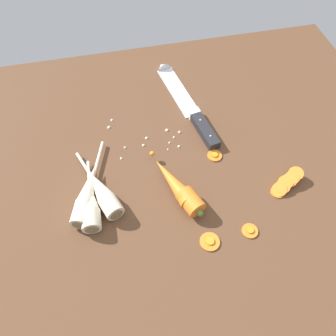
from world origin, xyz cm
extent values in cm
cube|color=brown|center=(0.00, 0.00, -2.00)|extent=(120.00, 90.00, 4.00)
cube|color=silver|center=(8.53, 23.46, 0.25)|extent=(7.83, 20.46, 0.50)
cone|color=silver|center=(6.57, 34.49, 0.25)|extent=(4.42, 3.65, 3.96)
cube|color=silver|center=(10.28, 13.61, 1.10)|extent=(3.24, 2.48, 2.20)
cube|color=#232328|center=(11.42, 7.21, 1.10)|extent=(4.68, 11.32, 2.20)
sphere|color=silver|center=(10.93, 9.97, 2.20)|extent=(0.50, 0.50, 0.50)
sphere|color=silver|center=(11.91, 4.46, 2.20)|extent=(0.50, 0.50, 0.50)
cylinder|color=orange|center=(2.70, -11.89, 2.10)|extent=(5.85, 6.53, 4.20)
cone|color=orange|center=(0.38, -5.86, 2.10)|extent=(8.36, 13.49, 3.99)
sphere|color=orange|center=(-2.77, 2.34, 2.10)|extent=(1.20, 1.20, 1.20)
cylinder|color=#5B7F3D|center=(3.88, -14.96, 2.10)|extent=(1.48, 1.36, 1.20)
cylinder|color=beige|center=(-13.80, -9.29, 2.00)|extent=(5.37, 5.72, 4.00)
cone|color=beige|center=(-16.06, -3.29, 2.00)|extent=(6.45, 9.01, 3.80)
cylinder|color=beige|center=(-18.38, 2.84, 1.10)|extent=(3.78, 8.54, 0.70)
cylinder|color=#7A6647|center=(-12.99, -11.44, 2.00)|extent=(2.73, 1.27, 2.80)
cylinder|color=beige|center=(-18.16, -11.61, 2.00)|extent=(4.15, 4.33, 4.00)
cone|color=beige|center=(-17.95, -5.78, 2.00)|extent=(4.06, 7.59, 3.80)
cylinder|color=beige|center=(-17.74, 0.18, 1.10)|extent=(0.99, 8.09, 0.70)
cylinder|color=#7A6647|center=(-18.23, -13.70, 2.00)|extent=(2.81, 0.40, 2.80)
cylinder|color=beige|center=(-19.86, -9.69, 2.00)|extent=(5.45, 6.24, 4.00)
cone|color=beige|center=(-17.57, -2.77, 2.00)|extent=(6.54, 10.06, 3.80)
cylinder|color=beige|center=(-15.22, 4.32, 1.10)|extent=(3.84, 9.80, 0.70)
cylinder|color=#7A6647|center=(-20.69, -12.19, 2.00)|extent=(2.75, 1.17, 2.80)
cylinder|color=orange|center=(22.42, -12.71, 0.35)|extent=(3.10, 3.10, 0.70)
cylinder|color=orange|center=(22.85, -12.41, 0.60)|extent=(3.49, 3.30, 2.37)
cylinder|color=orange|center=(23.69, -12.03, 0.84)|extent=(3.43, 3.32, 1.85)
cylinder|color=orange|center=(24.59, -11.29, 1.08)|extent=(3.44, 3.33, 1.83)
cylinder|color=orange|center=(25.78, -10.96, 1.33)|extent=(3.54, 3.33, 2.47)
cylinder|color=orange|center=(26.37, -10.69, 1.57)|extent=(3.30, 3.20, 1.80)
cylinder|color=orange|center=(27.44, -10.01, 1.82)|extent=(3.52, 3.38, 2.12)
cylinder|color=orange|center=(4.45, -20.64, 0.35)|extent=(4.06, 4.06, 0.70)
cylinder|color=orange|center=(4.45, -20.64, 0.62)|extent=(1.70, 1.70, 0.16)
cylinder|color=orange|center=(11.80, -0.29, 0.35)|extent=(3.43, 3.43, 0.70)
cylinder|color=orange|center=(11.80, -0.29, 0.62)|extent=(1.44, 1.44, 0.16)
cylinder|color=orange|center=(13.16, -20.17, 0.35)|extent=(3.32, 3.32, 0.70)
cylinder|color=orange|center=(13.16, -20.17, 0.62)|extent=(1.40, 1.40, 0.16)
sphere|color=beige|center=(5.42, 9.04, 0.36)|extent=(0.72, 0.72, 0.72)
sphere|color=beige|center=(-4.13, 6.87, 0.36)|extent=(0.73, 0.73, 0.73)
sphere|color=beige|center=(2.49, 10.33, 0.43)|extent=(0.86, 0.86, 0.86)
sphere|color=beige|center=(2.24, 6.31, 0.26)|extent=(0.53, 0.53, 0.53)
sphere|color=beige|center=(4.20, 4.64, 0.34)|extent=(0.68, 0.68, 0.68)
sphere|color=beige|center=(-9.96, 4.06, 0.32)|extent=(0.64, 0.64, 0.64)
sphere|color=beige|center=(-2.97, 8.96, 0.37)|extent=(0.74, 0.74, 0.74)
sphere|color=beige|center=(1.41, 4.35, 0.21)|extent=(0.42, 0.42, 0.42)
sphere|color=beige|center=(3.72, 7.71, 0.29)|extent=(0.57, 0.57, 0.57)
sphere|color=beige|center=(-11.64, 14.46, 0.44)|extent=(0.89, 0.89, 0.89)
sphere|color=beige|center=(-10.56, 16.77, 0.35)|extent=(0.70, 0.70, 0.70)
sphere|color=beige|center=(-8.63, 7.19, 0.30)|extent=(0.60, 0.60, 0.60)
camera|label=1|loc=(-9.84, -46.03, 65.65)|focal=37.02mm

